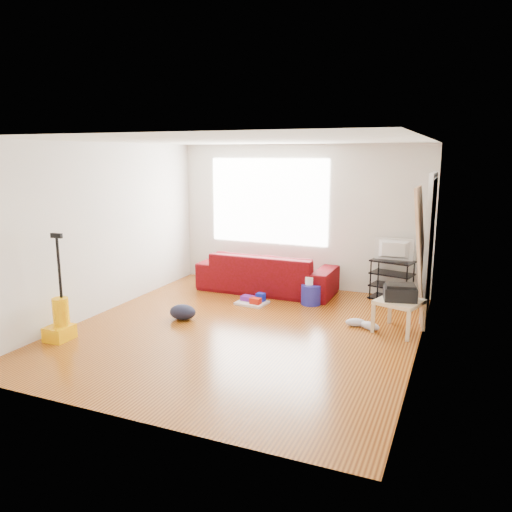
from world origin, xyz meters
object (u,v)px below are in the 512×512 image
at_px(sofa, 267,291).
at_px(cleaning_tray, 253,301).
at_px(side_table, 399,305).
at_px(bucket, 311,304).
at_px(backpack, 183,319).
at_px(vacuum, 60,320).
at_px(tv_stand, 392,280).

relative_size(sofa, cleaning_tray, 4.68).
relative_size(side_table, bucket, 2.16).
bearing_deg(side_table, backpack, -167.00).
bearing_deg(cleaning_tray, backpack, -120.75).
bearing_deg(bucket, vacuum, -132.95).
relative_size(tv_stand, cleaning_tray, 1.46).
xyz_separation_m(sofa, tv_stand, (2.06, 0.27, 0.34)).
xyz_separation_m(cleaning_tray, vacuum, (-1.67, -2.36, 0.20)).
distance_m(tv_stand, vacuum, 5.01).
xyz_separation_m(tv_stand, side_table, (0.30, -1.47, 0.03)).
relative_size(side_table, backpack, 1.75).
height_order(bucket, backpack, bucket).
distance_m(cleaning_tray, vacuum, 2.90).
relative_size(bucket, vacuum, 0.23).
xyz_separation_m(side_table, backpack, (-2.92, -0.67, -0.37)).
relative_size(side_table, vacuum, 0.50).
bearing_deg(sofa, cleaning_tray, 95.49).
relative_size(tv_stand, backpack, 1.88).
height_order(cleaning_tray, vacuum, vacuum).
bearing_deg(backpack, cleaning_tray, 56.77).
distance_m(sofa, vacuum, 3.54).
relative_size(cleaning_tray, backpack, 1.29).
relative_size(bucket, cleaning_tray, 0.63).
relative_size(backpack, vacuum, 0.28).
relative_size(sofa, vacuum, 1.70).
xyz_separation_m(side_table, cleaning_tray, (-2.28, 0.40, -0.32)).
relative_size(cleaning_tray, vacuum, 0.36).
bearing_deg(vacuum, sofa, 61.66).
bearing_deg(cleaning_tray, vacuum, -125.25).
xyz_separation_m(side_table, bucket, (-1.43, 0.74, -0.37)).
relative_size(sofa, backpack, 6.01).
bearing_deg(side_table, sofa, 153.10).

